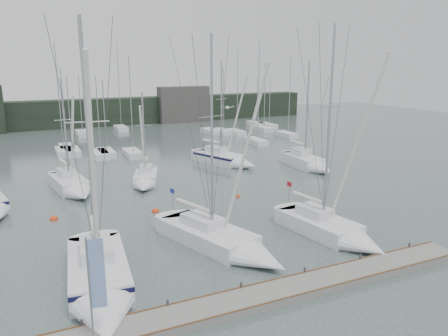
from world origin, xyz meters
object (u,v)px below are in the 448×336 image
at_px(buoy_a, 155,212).
at_px(buoy_b, 238,197).
at_px(sailboat_near_center, 231,245).
at_px(sailboat_mid_c, 145,181).
at_px(sailboat_near_left, 100,286).
at_px(sailboat_near_right, 338,233).
at_px(dock_banner, 95,280).
at_px(sailboat_mid_e, 310,164).
at_px(buoy_c, 54,219).
at_px(sailboat_mid_b, 73,187).
at_px(sailboat_mid_d, 229,160).

height_order(buoy_a, buoy_b, buoy_a).
distance_m(sailboat_near_center, sailboat_mid_c, 17.35).
bearing_deg(sailboat_near_left, sailboat_near_right, 8.24).
xyz_separation_m(sailboat_near_left, dock_banner, (-0.75, -4.03, 2.50)).
distance_m(sailboat_near_right, buoy_b, 11.80).
distance_m(sailboat_mid_c, sailboat_mid_e, 18.74).
height_order(sailboat_near_left, buoy_a, sailboat_near_left).
relative_size(buoy_c, dock_banner, 0.13).
bearing_deg(buoy_b, sailboat_near_right, -81.44).
bearing_deg(sailboat_near_right, sailboat_mid_b, 119.42).
relative_size(buoy_b, dock_banner, 0.09).
xyz_separation_m(sailboat_mid_d, buoy_a, (-12.46, -12.29, -0.61)).
bearing_deg(sailboat_mid_d, sailboat_mid_e, -59.33).
xyz_separation_m(sailboat_near_center, buoy_c, (-9.80, 11.21, -0.52)).
distance_m(buoy_c, dock_banner, 17.53).
bearing_deg(sailboat_near_center, sailboat_mid_c, 74.43).
distance_m(buoy_a, buoy_c, 7.79).
relative_size(sailboat_mid_c, buoy_a, 15.56).
bearing_deg(dock_banner, buoy_c, 101.30).
xyz_separation_m(buoy_b, buoy_c, (-15.51, 0.87, 0.00)).
relative_size(sailboat_near_left, sailboat_mid_e, 1.18).
relative_size(sailboat_near_left, buoy_a, 24.18).
height_order(sailboat_near_right, dock_banner, sailboat_near_right).
distance_m(buoy_a, dock_banner, 17.41).
bearing_deg(sailboat_near_right, buoy_a, 122.63).
height_order(sailboat_mid_d, sailboat_mid_e, sailboat_mid_e).
distance_m(sailboat_mid_e, buoy_a, 20.99).
bearing_deg(dock_banner, sailboat_near_left, 88.85).
height_order(sailboat_near_left, dock_banner, sailboat_near_left).
height_order(buoy_a, dock_banner, dock_banner).
relative_size(buoy_a, buoy_b, 1.43).
bearing_deg(sailboat_mid_e, sailboat_mid_c, 178.02).
bearing_deg(sailboat_mid_e, sailboat_near_left, -143.64).
bearing_deg(sailboat_mid_e, sailboat_near_center, -136.05).
distance_m(sailboat_near_center, buoy_a, 9.84).
xyz_separation_m(buoy_a, dock_banner, (-7.03, -15.61, 3.14)).
bearing_deg(dock_banner, sailboat_near_right, 25.12).
height_order(sailboat_mid_d, buoy_c, sailboat_mid_d).
xyz_separation_m(sailboat_mid_e, dock_banner, (-26.97, -22.13, 2.53)).
relative_size(sailboat_near_center, buoy_b, 33.38).
height_order(sailboat_near_center, sailboat_near_right, sailboat_near_right).
distance_m(sailboat_near_left, buoy_b, 18.80).
xyz_separation_m(sailboat_near_right, buoy_a, (-9.65, 10.91, -0.54)).
bearing_deg(sailboat_mid_d, buoy_c, -173.66).
xyz_separation_m(sailboat_mid_c, buoy_a, (-1.24, -7.74, -0.51)).
relative_size(sailboat_near_left, sailboat_mid_c, 1.55).
bearing_deg(sailboat_near_center, sailboat_mid_b, 94.46).
bearing_deg(sailboat_mid_b, sailboat_near_center, -76.06).
height_order(sailboat_near_left, sailboat_mid_c, sailboat_near_left).
relative_size(sailboat_near_center, sailboat_near_right, 0.96).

